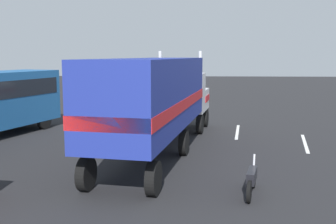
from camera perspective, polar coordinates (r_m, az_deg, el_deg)
name	(u,v)px	position (r m, az deg, el deg)	size (l,w,h in m)	color
ground_plane	(176,127)	(24.49, 1.14, -2.12)	(120.00, 120.00, 0.00)	#232326
lane_stripe_near	(237,132)	(23.30, 9.67, -2.74)	(4.40, 0.16, 0.01)	silver
lane_stripe_mid	(305,143)	(21.11, 18.60, -4.15)	(4.40, 0.16, 0.01)	silver
semi_truck	(159,96)	(17.60, -1.22, 2.23)	(14.38, 4.83, 4.50)	silver
person_bystander	(116,129)	(19.00, -7.33, -2.38)	(0.34, 0.47, 1.63)	#2D3347
motorcycle	(252,180)	(12.97, 11.62, -9.23)	(2.07, 0.60, 1.12)	black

